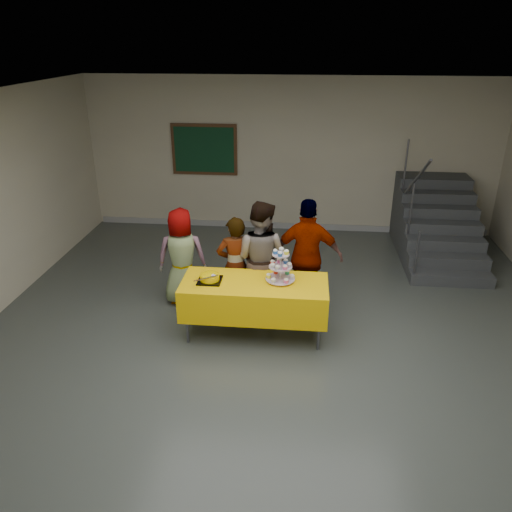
# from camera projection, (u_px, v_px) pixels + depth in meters

# --- Properties ---
(room_shell) EXTENTS (10.00, 10.04, 3.02)m
(room_shell) POSITION_uv_depth(u_px,v_px,m) (273.00, 205.00, 4.94)
(room_shell) COLOR #4C514C
(room_shell) RESTS_ON ground
(bake_table) EXTENTS (1.88, 0.78, 0.77)m
(bake_table) POSITION_uv_depth(u_px,v_px,m) (254.00, 297.00, 6.47)
(bake_table) COLOR #595960
(bake_table) RESTS_ON ground
(cupcake_stand) EXTENTS (0.38, 0.38, 0.44)m
(cupcake_stand) POSITION_uv_depth(u_px,v_px,m) (280.00, 268.00, 6.35)
(cupcake_stand) COLOR silver
(cupcake_stand) RESTS_ON bake_table
(bear_cake) EXTENTS (0.32, 0.36, 0.12)m
(bear_cake) POSITION_uv_depth(u_px,v_px,m) (210.00, 277.00, 6.39)
(bear_cake) COLOR black
(bear_cake) RESTS_ON bake_table
(schoolchild_a) EXTENTS (0.77, 0.56, 1.45)m
(schoolchild_a) POSITION_uv_depth(u_px,v_px,m) (182.00, 257.00, 7.23)
(schoolchild_a) COLOR slate
(schoolchild_a) RESTS_ON ground
(schoolchild_b) EXTENTS (0.59, 0.46, 1.44)m
(schoolchild_b) POSITION_uv_depth(u_px,v_px,m) (235.00, 266.00, 6.97)
(schoolchild_b) COLOR slate
(schoolchild_b) RESTS_ON ground
(schoolchild_c) EXTENTS (0.95, 0.84, 1.64)m
(schoolchild_c) POSITION_uv_depth(u_px,v_px,m) (260.00, 258.00, 6.96)
(schoolchild_c) COLOR slate
(schoolchild_c) RESTS_ON ground
(schoolchild_d) EXTENTS (1.00, 0.45, 1.67)m
(schoolchild_d) POSITION_uv_depth(u_px,v_px,m) (308.00, 257.00, 6.96)
(schoolchild_d) COLOR slate
(schoolchild_d) RESTS_ON ground
(staircase) EXTENTS (1.30, 2.40, 2.04)m
(staircase) POSITION_uv_depth(u_px,v_px,m) (435.00, 225.00, 9.10)
(staircase) COLOR #424447
(staircase) RESTS_ON ground
(noticeboard) EXTENTS (1.30, 0.05, 1.00)m
(noticeboard) POSITION_uv_depth(u_px,v_px,m) (204.00, 150.00, 9.81)
(noticeboard) COLOR #472B16
(noticeboard) RESTS_ON ground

